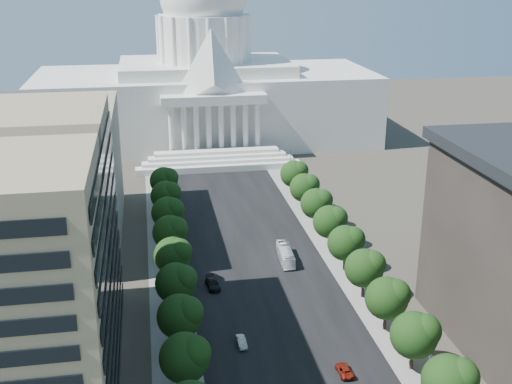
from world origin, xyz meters
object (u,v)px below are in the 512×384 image
car_dark_b (213,284)px  city_bus (286,254)px  car_silver (241,342)px  car_red (344,370)px

car_dark_b → city_bus: city_bus is taller
car_dark_b → city_bus: size_ratio=0.52×
car_silver → city_bus: city_bus is taller
car_dark_b → city_bus: 19.61m
city_bus → car_silver: bearing=-111.8°
car_silver → car_red: bearing=-38.9°
car_silver → car_dark_b: size_ratio=0.72×
car_red → city_bus: (-0.38, 41.99, 0.90)m
car_silver → car_red: (14.84, -10.78, -0.04)m
car_red → car_dark_b: (-17.42, 32.31, 0.19)m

